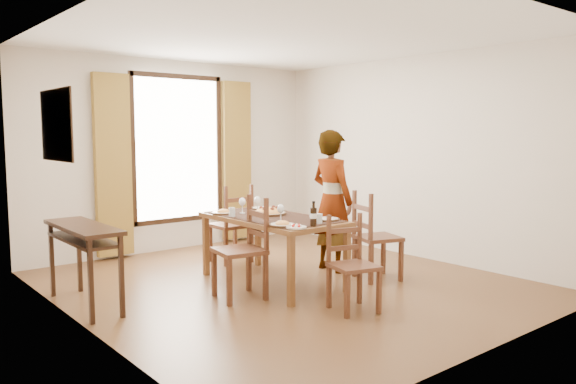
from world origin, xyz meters
TOP-DOWN VIEW (x-y plane):
  - ground at (0.00, 0.00)m, footprint 5.00×5.00m
  - room_shell at (-0.00, 0.13)m, footprint 4.60×5.10m
  - console_table at (-2.03, 0.60)m, footprint 0.38×1.20m
  - dining_table at (-0.11, 0.12)m, footprint 0.88×1.70m
  - chair_west at (-0.68, -0.14)m, footprint 0.53×0.53m
  - chair_north at (0.11, 1.25)m, footprint 0.46×0.46m
  - chair_south at (-0.11, -1.12)m, footprint 0.49×0.49m
  - chair_east at (0.90, -0.50)m, footprint 0.57×0.57m
  - man at (0.83, 0.14)m, footprint 0.63×0.42m
  - plate_sw at (-0.42, -0.45)m, footprint 0.27×0.27m
  - plate_se at (0.19, -0.46)m, footprint 0.27×0.27m
  - plate_nw at (-0.40, 0.65)m, footprint 0.27×0.27m
  - plate_ne at (0.17, 0.67)m, footprint 0.27×0.27m
  - pasta_platter at (-0.05, 0.26)m, footprint 0.40×0.40m
  - caprese_plate at (-0.39, -0.63)m, footprint 0.20×0.20m
  - wine_glass_a at (-0.26, -0.22)m, footprint 0.08×0.08m
  - wine_glass_b at (-0.01, 0.52)m, footprint 0.08×0.08m
  - wine_glass_c at (-0.23, 0.52)m, footprint 0.08×0.08m
  - tumbler_a at (0.21, -0.20)m, footprint 0.07×0.07m
  - tumbler_b at (-0.45, 0.39)m, footprint 0.07×0.07m
  - tumbler_c at (-0.03, -0.57)m, footprint 0.07×0.07m
  - wine_bottle at (-0.17, -0.64)m, footprint 0.07×0.07m

SIDE VIEW (x-z plane):
  - ground at x=0.00m, z-range 0.00..0.00m
  - chair_south at x=-0.11m, z-range -0.03..0.87m
  - chair_east at x=0.90m, z-range -0.04..0.98m
  - chair_north at x=0.11m, z-range -0.04..0.98m
  - chair_west at x=-0.68m, z-range -0.04..1.00m
  - console_table at x=-2.03m, z-range 0.28..1.08m
  - dining_table at x=-0.11m, z-range 0.31..1.06m
  - caprese_plate at x=-0.39m, z-range 0.76..0.80m
  - plate_sw at x=-0.42m, z-range 0.76..0.81m
  - plate_se at x=0.19m, z-range 0.76..0.81m
  - plate_nw at x=-0.40m, z-range 0.76..0.81m
  - plate_ne at x=0.17m, z-range 0.76..0.81m
  - pasta_platter at x=-0.05m, z-range 0.76..0.86m
  - tumbler_a at x=0.21m, z-range 0.76..0.86m
  - tumbler_b at x=-0.45m, z-range 0.76..0.86m
  - tumbler_c at x=-0.03m, z-range 0.76..0.86m
  - wine_glass_a at x=-0.26m, z-range 0.76..0.94m
  - wine_glass_b at x=-0.01m, z-range 0.76..0.94m
  - wine_glass_c at x=-0.23m, z-range 0.76..0.94m
  - man at x=0.83m, z-range 0.00..1.72m
  - wine_bottle at x=-0.17m, z-range 0.76..1.00m
  - room_shell at x=0.00m, z-range 0.17..2.91m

